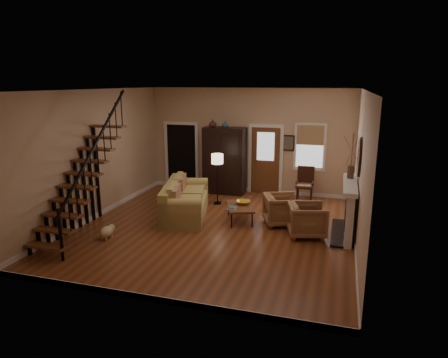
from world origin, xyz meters
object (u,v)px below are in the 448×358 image
(armoire, at_px, (225,161))
(floor_lamp, at_px, (217,179))
(armchair_left, at_px, (307,220))
(armchair_right, at_px, (282,210))
(side_chair, at_px, (305,184))
(coffee_table, at_px, (240,213))
(sofa, at_px, (186,199))

(armoire, height_order, floor_lamp, armoire)
(armchair_left, xyz_separation_m, armchair_right, (-0.68, 0.60, -0.00))
(armchair_left, distance_m, side_chair, 2.83)
(armoire, height_order, coffee_table, armoire)
(armoire, xyz_separation_m, sofa, (-0.35, -2.46, -0.61))
(sofa, distance_m, armchair_right, 2.55)
(coffee_table, height_order, floor_lamp, floor_lamp)
(sofa, height_order, coffee_table, sofa)
(side_chair, bearing_deg, sofa, -142.01)
(sofa, xyz_separation_m, armchair_right, (2.55, 0.06, -0.06))
(armchair_right, height_order, floor_lamp, floor_lamp)
(floor_lamp, height_order, side_chair, floor_lamp)
(armoire, xyz_separation_m, armchair_left, (2.88, -3.01, -0.67))
(armoire, relative_size, coffee_table, 1.94)
(armchair_right, xyz_separation_m, floor_lamp, (-2.06, 1.20, 0.36))
(sofa, bearing_deg, coffee_table, -15.40)
(armoire, height_order, side_chair, armoire)
(armchair_left, distance_m, armchair_right, 0.91)
(armchair_left, relative_size, armchair_right, 1.00)
(coffee_table, bearing_deg, floor_lamp, 128.21)
(coffee_table, bearing_deg, sofa, 179.39)
(sofa, xyz_separation_m, floor_lamp, (0.49, 1.25, 0.30))
(armchair_left, bearing_deg, floor_lamp, 42.21)
(armoire, relative_size, floor_lamp, 1.42)
(sofa, relative_size, armchair_left, 2.83)
(sofa, xyz_separation_m, coffee_table, (1.49, -0.02, -0.24))
(sofa, xyz_separation_m, side_chair, (2.90, 2.26, 0.07))
(floor_lamp, bearing_deg, armchair_right, -30.18)
(sofa, distance_m, armchair_left, 3.27)
(floor_lamp, bearing_deg, side_chair, 22.72)
(armoire, bearing_deg, floor_lamp, -83.36)
(armoire, distance_m, armchair_left, 4.22)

